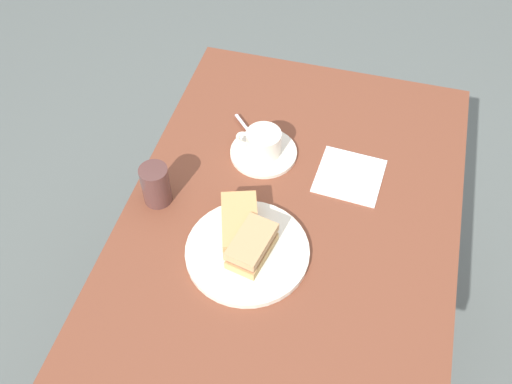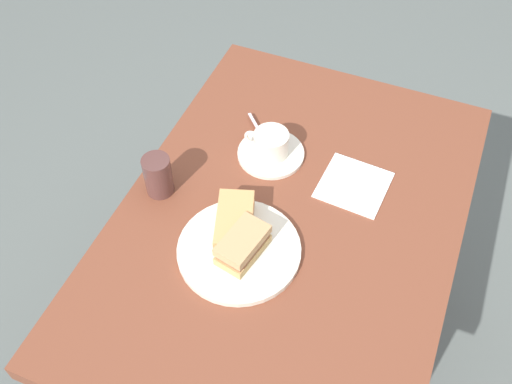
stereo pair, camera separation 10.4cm
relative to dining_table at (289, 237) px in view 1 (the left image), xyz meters
name	(u,v)px [view 1 (the left image)]	position (x,y,z in m)	size (l,w,h in m)	color
ground_plane	(280,356)	(0.00, 0.00, -0.67)	(6.00, 6.00, 0.00)	#59605D
dining_table	(289,237)	(0.00, 0.00, 0.00)	(1.05, 0.74, 0.76)	brown
sandwich_plate	(247,251)	(-0.12, 0.07, 0.09)	(0.26, 0.26, 0.01)	silver
sandwich_front	(252,246)	(-0.13, 0.05, 0.13)	(0.13, 0.09, 0.05)	tan
sandwich_back	(240,225)	(-0.08, 0.09, 0.13)	(0.16, 0.12, 0.05)	tan
coffee_saucer	(264,153)	(0.16, 0.11, 0.09)	(0.16, 0.16, 0.01)	silver
coffee_cup	(263,142)	(0.16, 0.11, 0.13)	(0.08, 0.11, 0.06)	silver
spoon	(248,131)	(0.22, 0.16, 0.10)	(0.08, 0.08, 0.01)	silver
napkin	(349,176)	(0.15, -0.11, 0.09)	(0.15, 0.15, 0.00)	white
drinking_glass	(156,185)	(-0.03, 0.30, 0.14)	(0.06, 0.06, 0.10)	#52312D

